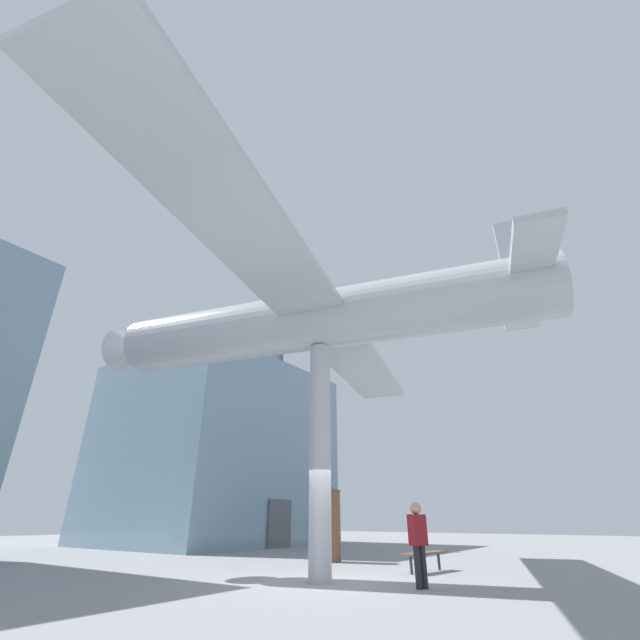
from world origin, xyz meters
TOP-DOWN VIEW (x-y plane):
  - ground_plane at (0.00, 0.00)m, footprint 80.00×80.00m
  - glass_pavilion_right at (9.51, 14.51)m, footprint 11.68×10.61m
  - support_pylon_central at (0.00, 0.00)m, footprint 0.56×0.56m
  - suspended_airplane at (-0.05, 0.17)m, footprint 18.22×14.58m
  - visitor_person at (0.48, -2.34)m, footprint 0.45×0.34m
  - plaza_bench at (3.55, -1.18)m, footprint 1.89×0.68m
  - info_kiosk at (4.63, 2.77)m, footprint 0.86×0.86m

SIDE VIEW (x-z plane):
  - ground_plane at x=0.00m, z-range 0.00..0.00m
  - plaza_bench at x=3.55m, z-range 0.19..0.69m
  - visitor_person at x=0.48m, z-range 0.13..1.84m
  - info_kiosk at x=4.63m, z-range 0.03..2.51m
  - support_pylon_central at x=0.00m, z-range 0.00..5.91m
  - glass_pavilion_right at x=9.51m, z-range -0.29..10.39m
  - suspended_airplane at x=-0.05m, z-range 5.29..8.31m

